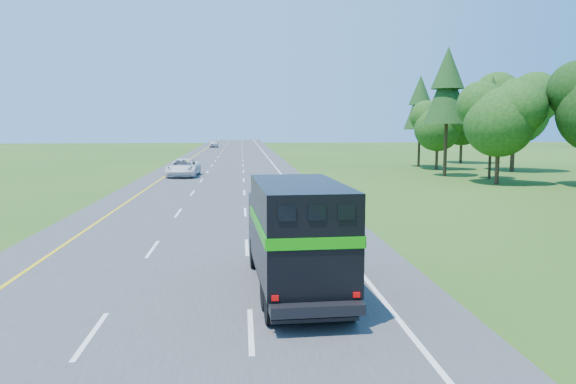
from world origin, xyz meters
name	(u,v)px	position (x,y,z in m)	size (l,w,h in m)	color
road	(224,177)	(0.00, 50.00, 0.02)	(15.00, 260.00, 0.04)	#38383A
lane_markings	(224,177)	(0.00, 50.00, 0.04)	(11.15, 260.00, 0.01)	yellow
horse_truck	(296,233)	(3.18, 13.95, 1.77)	(2.62, 7.41, 3.24)	black
white_suv	(183,168)	(-3.76, 51.03, 0.86)	(2.72, 5.90, 1.64)	silver
far_car	(214,144)	(-4.20, 118.94, 0.82)	(1.84, 4.57, 1.56)	#B8B8BF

